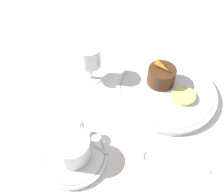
# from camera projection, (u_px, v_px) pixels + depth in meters

# --- Properties ---
(ground_plane) EXTENTS (3.00, 3.00, 0.00)m
(ground_plane) POSITION_uv_depth(u_px,v_px,m) (147.00, 102.00, 0.68)
(ground_plane) COLOR white
(dinner_plate) EXTENTS (0.26, 0.26, 0.01)m
(dinner_plate) POSITION_uv_depth(u_px,v_px,m) (166.00, 92.00, 0.69)
(dinner_plate) COLOR white
(dinner_plate) RESTS_ON ground_plane
(saucer) EXTENTS (0.15, 0.15, 0.01)m
(saucer) POSITION_uv_depth(u_px,v_px,m) (74.00, 156.00, 0.57)
(saucer) COLOR white
(saucer) RESTS_ON ground_plane
(coffee_cup) EXTENTS (0.10, 0.08, 0.05)m
(coffee_cup) POSITION_uv_depth(u_px,v_px,m) (72.00, 148.00, 0.55)
(coffee_cup) COLOR white
(coffee_cup) RESTS_ON saucer
(spoon) EXTENTS (0.05, 0.11, 0.00)m
(spoon) POSITION_uv_depth(u_px,v_px,m) (83.00, 137.00, 0.59)
(spoon) COLOR silver
(spoon) RESTS_ON saucer
(wine_glass) EXTENTS (0.06, 0.06, 0.11)m
(wine_glass) POSITION_uv_depth(u_px,v_px,m) (90.00, 59.00, 0.68)
(wine_glass) COLOR silver
(wine_glass) RESTS_ON ground_plane
(fork) EXTENTS (0.02, 0.19, 0.01)m
(fork) POSITION_uv_depth(u_px,v_px,m) (155.00, 158.00, 0.57)
(fork) COLOR silver
(fork) RESTS_ON ground_plane
(dessert_cake) EXTENTS (0.07, 0.07, 0.05)m
(dessert_cake) POSITION_uv_depth(u_px,v_px,m) (161.00, 76.00, 0.68)
(dessert_cake) COLOR #4C2D19
(dessert_cake) RESTS_ON dinner_plate
(carrot_garnish) EXTENTS (0.04, 0.05, 0.02)m
(carrot_garnish) POSITION_uv_depth(u_px,v_px,m) (163.00, 67.00, 0.66)
(carrot_garnish) COLOR orange
(carrot_garnish) RESTS_ON dessert_cake
(pineapple_slice) EXTENTS (0.06, 0.06, 0.01)m
(pineapple_slice) POSITION_uv_depth(u_px,v_px,m) (183.00, 96.00, 0.66)
(pineapple_slice) COLOR #EFE075
(pineapple_slice) RESTS_ON dinner_plate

